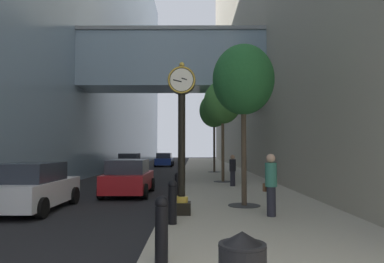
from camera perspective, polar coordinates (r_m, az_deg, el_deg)
ground_plane at (r=29.72m, az=-1.61°, el=-6.90°), size 110.00×110.00×0.00m
sidewalk_right at (r=32.74m, az=3.56°, el=-6.40°), size 5.66×80.00×0.14m
building_block_left at (r=37.21m, az=-19.70°, el=18.33°), size 21.63×80.00×30.99m
street_clock at (r=10.44m, az=-1.71°, el=0.28°), size 0.84×0.55×4.59m
bollard_nearest at (r=6.21m, az=-5.04°, el=-15.44°), size 0.24×0.24×1.14m
bollard_second at (r=9.18m, az=-3.25°, el=-11.33°), size 0.24×0.24×1.14m
bollard_third at (r=12.19m, az=-2.36°, el=-9.24°), size 0.24×0.24×1.14m
bollard_fourth at (r=15.21m, az=-1.82°, el=-7.97°), size 0.24×0.24×1.14m
street_tree_near at (r=12.32m, az=8.43°, el=8.30°), size 2.14×2.14×5.59m
street_tree_mid_near at (r=20.85m, az=5.06°, el=4.75°), size 2.26×2.26×6.04m
street_tree_mid_far at (r=29.45m, az=3.66°, el=3.43°), size 2.50×2.50×6.64m
pedestrian_walking at (r=10.41m, az=12.85°, el=-8.25°), size 0.45×0.52×1.80m
pedestrian_by_clock at (r=18.36m, az=6.70°, el=-6.24°), size 0.42×0.42×1.63m
car_red_near at (r=16.08m, az=-10.38°, el=-7.48°), size 2.08×4.09×1.61m
car_black_mid at (r=31.31m, az=-10.17°, el=-5.15°), size 2.04×4.64×1.69m
car_white_far at (r=13.01m, az=-24.75°, el=-8.34°), size 2.06×4.06×1.62m
car_blue_trailing at (r=41.28m, az=-4.58°, el=-4.68°), size 2.11×4.07×1.60m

